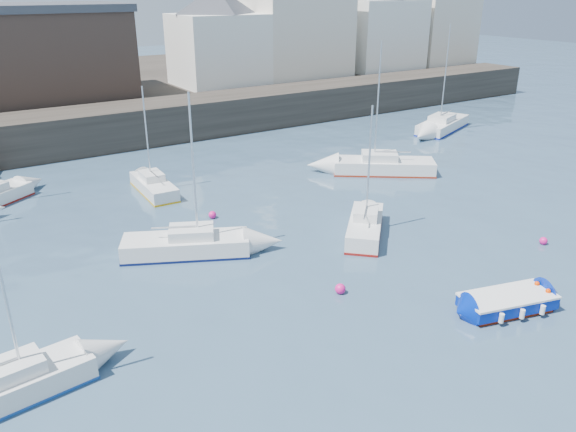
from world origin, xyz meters
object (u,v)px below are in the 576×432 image
sailboat_b (187,245)px  sailboat_g (443,124)px  sailboat_c (365,226)px  buoy_far (213,218)px  sailboat_f (154,186)px  buoy_near (340,293)px  sailboat_d (383,165)px  sailboat_a (7,387)px  blue_dinghy (507,302)px  buoy_mid (543,244)px

sailboat_b → sailboat_g: bearing=20.7°
sailboat_b → sailboat_c: (8.47, -2.82, 0.00)m
buoy_far → sailboat_c: bearing=-48.2°
sailboat_f → buoy_near: 15.95m
sailboat_g → buoy_near: sailboat_g is taller
sailboat_d → sailboat_c: bearing=-136.5°
sailboat_a → buoy_near: sailboat_a is taller
blue_dinghy → sailboat_f: bearing=108.4°
sailboat_f → sailboat_a: bearing=-123.6°
blue_dinghy → buoy_near: (-4.63, 4.55, -0.39)m
sailboat_b → sailboat_d: (16.09, 4.41, 0.03)m
sailboat_c → sailboat_g: (20.15, 13.62, 0.01)m
buoy_mid → blue_dinghy: bearing=-156.1°
blue_dinghy → buoy_near: size_ratio=8.94×
blue_dinghy → sailboat_f: sailboat_f is taller
blue_dinghy → sailboat_a: (-17.06, 4.89, 0.08)m
sailboat_g → buoy_near: bearing=-144.6°
buoy_near → buoy_mid: size_ratio=1.15×
sailboat_a → sailboat_g: 41.01m
sailboat_a → sailboat_g: sailboat_g is taller
sailboat_c → sailboat_d: size_ratio=0.76×
sailboat_a → buoy_far: sailboat_a is taller
blue_dinghy → sailboat_d: sailboat_d is taller
sailboat_c → buoy_near: (-4.62, -3.96, -0.50)m
blue_dinghy → sailboat_b: size_ratio=0.52×
sailboat_a → sailboat_c: sailboat_a is taller
sailboat_a → buoy_far: (11.52, 9.83, -0.47)m
sailboat_c → sailboat_g: bearing=34.1°
sailboat_a → sailboat_f: size_ratio=1.04×
sailboat_g → sailboat_d: bearing=-153.0°
sailboat_b → sailboat_g: (28.62, 10.80, 0.01)m
sailboat_d → buoy_mid: size_ratio=22.26×
blue_dinghy → sailboat_g: sailboat_g is taller
sailboat_a → sailboat_d: sailboat_d is taller
buoy_near → buoy_mid: buoy_near is taller
sailboat_f → sailboat_g: bearing=3.8°
sailboat_g → buoy_mid: 23.47m
sailboat_b → sailboat_d: bearing=15.3°
sailboat_a → buoy_far: 15.15m
sailboat_b → sailboat_c: bearing=-18.4°
sailboat_a → buoy_mid: (23.70, -1.94, -0.47)m
buoy_near → buoy_far: (-0.92, 10.17, 0.00)m
sailboat_b → sailboat_g: sailboat_g is taller
buoy_mid → buoy_far: bearing=136.0°
buoy_far → sailboat_b: bearing=-130.9°
buoy_near → sailboat_b: bearing=119.6°
sailboat_b → sailboat_c: size_ratio=1.17×
sailboat_b → buoy_near: (3.85, -6.78, -0.49)m
blue_dinghy → buoy_far: size_ratio=9.43×
sailboat_c → buoy_near: sailboat_c is taller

